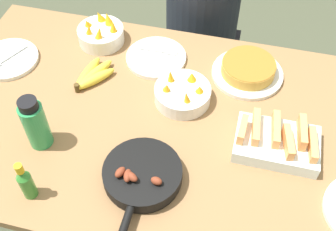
# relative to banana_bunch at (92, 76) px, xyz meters

# --- Properties ---
(ground_plane) EXTENTS (14.00, 14.00, 0.00)m
(ground_plane) POSITION_rel_banana_bunch_xyz_m (0.33, -0.13, -0.80)
(ground_plane) COLOR #474C38
(dining_table) EXTENTS (1.69, 0.97, 0.78)m
(dining_table) POSITION_rel_banana_bunch_xyz_m (0.33, -0.13, -0.12)
(dining_table) COLOR olive
(dining_table) RESTS_ON ground_plane
(banana_bunch) EXTENTS (0.14, 0.19, 0.04)m
(banana_bunch) POSITION_rel_banana_bunch_xyz_m (0.00, 0.00, 0.00)
(banana_bunch) COLOR yellow
(banana_bunch) RESTS_ON dining_table
(melon_tray) EXTENTS (0.27, 0.18, 0.10)m
(melon_tray) POSITION_rel_banana_bunch_xyz_m (0.70, -0.15, 0.02)
(melon_tray) COLOR silver
(melon_tray) RESTS_ON dining_table
(skillet) EXTENTS (0.25, 0.37, 0.08)m
(skillet) POSITION_rel_banana_bunch_xyz_m (0.31, -0.38, 0.01)
(skillet) COLOR black
(skillet) RESTS_ON dining_table
(frittata_plate_center) EXTENTS (0.27, 0.27, 0.06)m
(frittata_plate_center) POSITION_rel_banana_bunch_xyz_m (0.56, 0.16, 0.01)
(frittata_plate_center) COLOR silver
(frittata_plate_center) RESTS_ON dining_table
(empty_plate_near_front) EXTENTS (0.23, 0.23, 0.02)m
(empty_plate_near_front) POSITION_rel_banana_bunch_xyz_m (-0.36, 0.02, -0.01)
(empty_plate_near_front) COLOR silver
(empty_plate_near_front) RESTS_ON dining_table
(empty_plate_far_left) EXTENTS (0.24, 0.24, 0.02)m
(empty_plate_far_left) POSITION_rel_banana_bunch_xyz_m (0.21, 0.17, -0.01)
(empty_plate_far_left) COLOR silver
(empty_plate_far_left) RESTS_ON dining_table
(fruit_bowl_mango) EXTENTS (0.19, 0.19, 0.12)m
(fruit_bowl_mango) POSITION_rel_banana_bunch_xyz_m (-0.04, 0.22, 0.02)
(fruit_bowl_mango) COLOR silver
(fruit_bowl_mango) RESTS_ON dining_table
(fruit_bowl_citrus) EXTENTS (0.20, 0.20, 0.11)m
(fruit_bowl_citrus) POSITION_rel_banana_bunch_xyz_m (0.35, -0.02, 0.01)
(fruit_bowl_citrus) COLOR silver
(fruit_bowl_citrus) RESTS_ON dining_table
(water_bottle) EXTENTS (0.08, 0.08, 0.20)m
(water_bottle) POSITION_rel_banana_bunch_xyz_m (-0.06, -0.31, 0.08)
(water_bottle) COLOR #2D9351
(water_bottle) RESTS_ON dining_table
(hot_sauce_bottle) EXTENTS (0.04, 0.04, 0.16)m
(hot_sauce_bottle) POSITION_rel_banana_bunch_xyz_m (-0.01, -0.50, 0.05)
(hot_sauce_bottle) COLOR #337F2D
(hot_sauce_bottle) RESTS_ON dining_table
(person_figure) EXTENTS (0.38, 0.38, 1.21)m
(person_figure) POSITION_rel_banana_bunch_xyz_m (0.31, 0.61, -0.30)
(person_figure) COLOR black
(person_figure) RESTS_ON ground_plane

